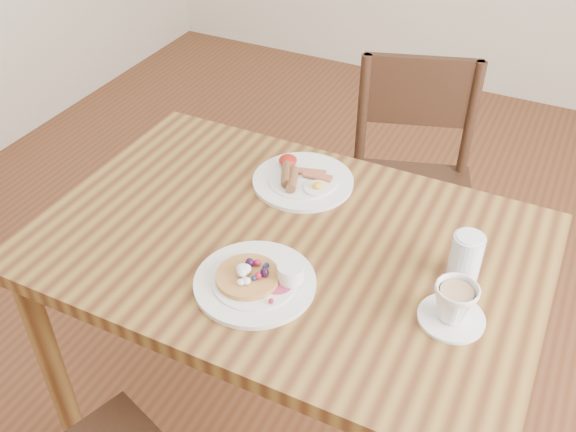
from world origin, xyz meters
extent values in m
plane|color=#5A2F19|center=(0.00, 0.00, 0.00)|extent=(5.00, 5.00, 0.00)
cube|color=olive|center=(0.00, 0.00, 0.73)|extent=(1.20, 0.80, 0.04)
cylinder|color=olive|center=(-0.54, -0.34, 0.35)|extent=(0.06, 0.06, 0.71)
cylinder|color=olive|center=(0.54, 0.34, 0.35)|extent=(0.06, 0.06, 0.71)
cylinder|color=olive|center=(-0.54, 0.34, 0.35)|extent=(0.06, 0.06, 0.71)
cube|color=#321D12|center=(0.12, 0.68, 0.45)|extent=(0.53, 0.53, 0.04)
cylinder|color=#321D12|center=(0.00, 0.45, 0.21)|extent=(0.04, 0.04, 0.43)
cylinder|color=#321D12|center=(0.35, 0.56, 0.21)|extent=(0.04, 0.04, 0.43)
cylinder|color=#321D12|center=(-0.11, 0.79, 0.21)|extent=(0.04, 0.04, 0.43)
cylinder|color=#321D12|center=(0.23, 0.90, 0.21)|extent=(0.04, 0.04, 0.43)
cylinder|color=#321D12|center=(0.23, 0.90, 0.67)|extent=(0.04, 0.04, 0.43)
cylinder|color=#321D12|center=(-0.11, 0.79, 0.67)|extent=(0.04, 0.04, 0.43)
cube|color=#321D12|center=(0.06, 0.86, 0.76)|extent=(0.37, 0.15, 0.24)
cylinder|color=white|center=(0.00, -0.17, 0.76)|extent=(0.27, 0.27, 0.01)
cylinder|color=white|center=(0.00, -0.17, 0.76)|extent=(0.19, 0.19, 0.01)
cylinder|color=#B22D59|center=(0.05, -0.16, 0.77)|extent=(0.07, 0.07, 0.00)
cylinder|color=#C68C47|center=(-0.01, -0.18, 0.77)|extent=(0.14, 0.14, 0.01)
ellipsoid|color=white|center=(-0.02, -0.18, 0.79)|extent=(0.03, 0.03, 0.02)
ellipsoid|color=white|center=(0.00, -0.21, 0.79)|extent=(0.02, 0.02, 0.01)
cylinder|color=white|center=(0.07, -0.14, 0.79)|extent=(0.06, 0.06, 0.04)
cylinder|color=#591E07|center=(0.07, -0.14, 0.80)|extent=(0.05, 0.05, 0.00)
sphere|color=black|center=(0.02, -0.16, 0.79)|extent=(0.02, 0.02, 0.02)
sphere|color=#1E234C|center=(0.02, -0.15, 0.78)|extent=(0.01, 0.01, 0.01)
sphere|color=#1E234C|center=(0.01, -0.13, 0.78)|extent=(0.01, 0.01, 0.01)
sphere|color=#B21938|center=(-0.01, -0.14, 0.79)|extent=(0.02, 0.02, 0.02)
sphere|color=black|center=(-0.02, -0.15, 0.79)|extent=(0.02, 0.02, 0.02)
sphere|color=#1E234C|center=(-0.04, -0.16, 0.78)|extent=(0.01, 0.01, 0.01)
sphere|color=black|center=(-0.02, -0.17, 0.79)|extent=(0.02, 0.02, 0.02)
sphere|color=#1E234C|center=(-0.01, -0.19, 0.78)|extent=(0.01, 0.01, 0.01)
sphere|color=#1E234C|center=(0.01, -0.20, 0.78)|extent=(0.01, 0.01, 0.01)
sphere|color=#B21938|center=(0.01, -0.17, 0.79)|extent=(0.02, 0.02, 0.02)
sphere|color=#1E234C|center=(0.07, -0.22, 0.77)|extent=(0.01, 0.01, 0.01)
sphere|color=#B21938|center=(0.08, -0.18, 0.77)|extent=(0.01, 0.01, 0.01)
sphere|color=black|center=(0.08, -0.14, 0.78)|extent=(0.02, 0.02, 0.02)
cylinder|color=white|center=(-0.07, 0.23, 0.76)|extent=(0.27, 0.27, 0.01)
cylinder|color=white|center=(-0.07, 0.23, 0.76)|extent=(0.19, 0.19, 0.01)
cylinder|color=brown|center=(-0.11, 0.21, 0.78)|extent=(0.06, 0.10, 0.03)
cylinder|color=brown|center=(-0.08, 0.19, 0.78)|extent=(0.06, 0.10, 0.03)
cube|color=maroon|center=(-0.06, 0.26, 0.77)|extent=(0.08, 0.04, 0.01)
cube|color=maroon|center=(-0.03, 0.24, 0.77)|extent=(0.08, 0.03, 0.01)
cylinder|color=white|center=(-0.01, 0.20, 0.77)|extent=(0.07, 0.07, 0.00)
ellipsoid|color=yellow|center=(-0.01, 0.20, 0.78)|extent=(0.03, 0.03, 0.01)
ellipsoid|color=#A5190F|center=(-0.13, 0.27, 0.78)|extent=(0.05, 0.05, 0.03)
cylinder|color=white|center=(0.42, -0.08, 0.75)|extent=(0.14, 0.14, 0.01)
imported|color=white|center=(0.42, -0.08, 0.80)|extent=(0.11, 0.11, 0.08)
cylinder|color=tan|center=(0.42, -0.08, 0.83)|extent=(0.07, 0.07, 0.00)
cylinder|color=silver|center=(0.41, 0.05, 0.81)|extent=(0.07, 0.07, 0.11)
camera|label=1|loc=(0.52, -1.05, 1.74)|focal=40.00mm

